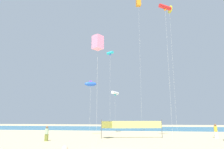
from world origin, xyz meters
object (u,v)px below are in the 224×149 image
object	(u,v)px
volleyball_net	(132,125)
kite_blue_inflatable	(91,84)
beachgoer_sage_shirt	(47,133)
kite_yellow_delta	(169,10)
kite_red_tube	(165,8)
kite_orange_box	(138,3)
kite_white_tube	(115,93)
kite_pink_box	(98,43)
kite_cyan_tube	(110,53)
beachgoer_mustard_shirt	(216,130)

from	to	relation	value
volleyball_net	kite_blue_inflatable	distance (m)	9.11
beachgoer_sage_shirt	kite_yellow_delta	size ratio (longest dim) A/B	0.08
kite_red_tube	kite_blue_inflatable	xyz separation A→B (m)	(-11.08, 5.16, -9.07)
kite_yellow_delta	kite_blue_inflatable	bearing A→B (deg)	-163.70
kite_orange_box	kite_white_tube	bearing A→B (deg)	133.13
kite_orange_box	kite_red_tube	size ratio (longest dim) A/B	1.27
beachgoer_sage_shirt	kite_pink_box	world-z (taller)	kite_pink_box
volleyball_net	kite_cyan_tube	distance (m)	13.89
beachgoer_mustard_shirt	kite_red_tube	world-z (taller)	kite_red_tube
kite_white_tube	kite_red_tube	bearing A→B (deg)	-53.19
kite_orange_box	kite_white_tube	xyz separation A→B (m)	(-4.56, 4.86, -14.27)
kite_cyan_tube	kite_red_tube	xyz separation A→B (m)	(8.57, -8.56, 3.16)
kite_red_tube	kite_pink_box	distance (m)	10.84
volleyball_net	kite_red_tube	xyz separation A→B (m)	(4.76, -2.63, 15.12)
kite_yellow_delta	kite_white_tube	world-z (taller)	kite_yellow_delta
kite_white_tube	kite_orange_box	bearing A→B (deg)	-46.87
beachgoer_mustard_shirt	kite_pink_box	size ratio (longest dim) A/B	0.16
beachgoer_mustard_shirt	volleyball_net	world-z (taller)	volleyball_net
beachgoer_sage_shirt	kite_yellow_delta	xyz separation A→B (m)	(16.35, 10.93, 20.43)
beachgoer_sage_shirt	kite_yellow_delta	bearing A→B (deg)	-132.14
kite_pink_box	kite_blue_inflatable	size ratio (longest dim) A/B	1.41
kite_yellow_delta	kite_pink_box	xyz separation A→B (m)	(-10.02, -13.12, -10.55)
kite_cyan_tube	kite_pink_box	bearing A→B (deg)	-87.59
volleyball_net	beachgoer_sage_shirt	bearing A→B (deg)	-154.54
beachgoer_mustard_shirt	volleyball_net	size ratio (longest dim) A/B	0.23
kite_yellow_delta	beachgoer_mustard_shirt	bearing A→B (deg)	-46.66
beachgoer_sage_shirt	kite_cyan_tube	distance (m)	17.47
beachgoer_mustard_shirt	kite_white_tube	world-z (taller)	kite_white_tube
kite_orange_box	kite_cyan_tube	world-z (taller)	kite_orange_box
kite_orange_box	kite_cyan_tube	bearing A→B (deg)	151.80
beachgoer_mustard_shirt	kite_yellow_delta	xyz separation A→B (m)	(-4.23, 4.48, 20.36)
kite_yellow_delta	kite_orange_box	bearing A→B (deg)	-149.53
kite_cyan_tube	kite_orange_box	bearing A→B (deg)	-28.20
kite_white_tube	beachgoer_mustard_shirt	bearing A→B (deg)	-23.48
kite_pink_box	kite_cyan_tube	bearing A→B (deg)	92.41
kite_orange_box	kite_blue_inflatable	bearing A→B (deg)	-175.24
kite_blue_inflatable	kite_orange_box	bearing A→B (deg)	4.76
volleyball_net	kite_orange_box	size ratio (longest dim) A/B	0.36
kite_pink_box	kite_blue_inflatable	distance (m)	10.27
beachgoer_sage_shirt	kite_pink_box	distance (m)	11.94
kite_pink_box	kite_red_tube	bearing A→B (deg)	27.25
beachgoer_sage_shirt	volleyball_net	distance (m)	10.67
beachgoer_sage_shirt	volleyball_net	size ratio (longest dim) A/B	0.21
kite_orange_box	kite_red_tube	distance (m)	8.04
kite_red_tube	kite_pink_box	world-z (taller)	kite_red_tube
kite_pink_box	kite_blue_inflatable	xyz separation A→B (m)	(-3.04, 9.30, -3.10)
beachgoer_sage_shirt	kite_yellow_delta	distance (m)	28.36
kite_blue_inflatable	beachgoer_sage_shirt	bearing A→B (deg)	-114.83
beachgoer_sage_shirt	kite_white_tube	world-z (taller)	kite_white_tube
kite_orange_box	kite_cyan_tube	distance (m)	9.55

